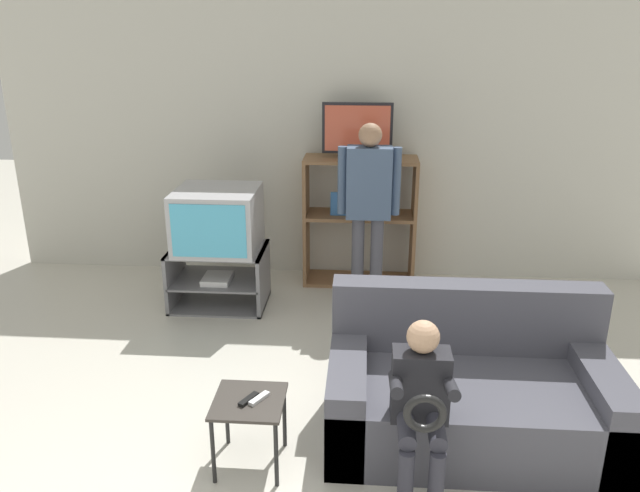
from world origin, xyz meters
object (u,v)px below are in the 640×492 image
media_shelf (359,220)px  remote_control_black (249,399)px  couch (469,392)px  person_standing_adult (369,198)px  remote_control_white (259,398)px  television_flat (357,132)px  snack_table (249,409)px  tv_stand (219,277)px  person_seated_child (421,399)px  television_main (218,219)px

media_shelf → remote_control_black: 2.82m
media_shelf → remote_control_black: size_ratio=8.50×
couch → person_standing_adult: size_ratio=1.04×
remote_control_white → remote_control_black: bearing=-135.9°
television_flat → remote_control_white: television_flat is taller
person_standing_adult → snack_table: bearing=-106.1°
media_shelf → remote_control_white: size_ratio=8.50×
television_flat → remote_control_white: (-0.47, -2.75, -1.03)m
remote_control_white → person_standing_adult: size_ratio=0.09×
media_shelf → remote_control_white: 2.79m
snack_table → couch: 1.33m
tv_stand → couch: size_ratio=0.49×
tv_stand → snack_table: (0.66, -2.12, 0.10)m
snack_table → remote_control_white: remote_control_white is taller
media_shelf → snack_table: media_shelf is taller
snack_table → person_standing_adult: (0.64, 2.23, 0.62)m
person_standing_adult → couch: bearing=-71.3°
snack_table → person_seated_child: 0.96m
snack_table → remote_control_black: size_ratio=2.94×
remote_control_black → television_flat: bearing=107.7°
media_shelf → person_standing_adult: size_ratio=0.76×
tv_stand → snack_table: 2.23m
television_main → remote_control_white: size_ratio=4.86×
media_shelf → remote_control_white: bearing=-100.5°
media_shelf → snack_table: bearing=-101.6°
television_flat → couch: (0.74, -2.36, -1.18)m
person_seated_child → television_main: bearing=124.5°
remote_control_white → person_seated_child: (0.87, -0.16, 0.14)m
couch → snack_table: bearing=-163.0°
television_main → couch: television_main is taller
remote_control_white → couch: bearing=49.1°
media_shelf → person_standing_adult: person_standing_adult is taller
tv_stand → remote_control_black: (0.67, -2.13, 0.17)m
couch → person_seated_child: 0.71m
television_flat → remote_control_white: bearing=-99.7°
television_main → media_shelf: size_ratio=0.57×
television_flat → remote_control_black: size_ratio=4.43×
person_standing_adult → media_shelf: bearing=98.9°
television_main → remote_control_black: 2.28m
television_flat → snack_table: bearing=-100.9°
television_main → remote_control_black: (0.65, -2.15, -0.36)m
remote_control_black → snack_table: bearing=128.2°
television_main → couch: 2.65m
remote_control_white → couch: 1.28m
remote_control_black → person_standing_adult: bearing=102.6°
couch → person_standing_adult: person_standing_adult is taller
tv_stand → remote_control_black: 2.24m
tv_stand → remote_control_black: bearing=-72.7°
remote_control_black → television_main: bearing=135.4°
tv_stand → television_flat: 1.81m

